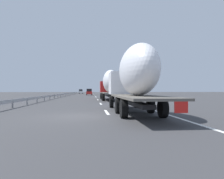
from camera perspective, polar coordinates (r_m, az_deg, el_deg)
The scene contains 21 objects.
ground_plane at distance 52.48m, azimuth -6.53°, elevation -1.88°, with size 260.00×260.00×0.00m, color #38383A.
lane_stripe_0 at distance 14.57m, azimuth -1.46°, elevation -6.21°, with size 3.20×0.20×0.01m, color white.
lane_stripe_1 at distance 23.58m, azimuth -3.11°, elevation -3.91°, with size 3.20×0.20×0.01m, color white.
lane_stripe_2 at distance 33.69m, azimuth -3.90°, elevation -2.80°, with size 3.20×0.20×0.01m, color white.
lane_stripe_3 at distance 46.06m, azimuth -4.40°, elevation -2.11°, with size 3.20×0.20×0.01m, color white.
lane_stripe_4 at distance 50.59m, azimuth -4.52°, elevation -1.94°, with size 3.20×0.20×0.01m, color white.
lane_stripe_5 at distance 63.90m, azimuth -4.78°, elevation -1.58°, with size 3.20×0.20×0.01m, color white.
lane_stripe_6 at distance 66.58m, azimuth -4.82°, elevation -1.52°, with size 3.20×0.20×0.01m, color white.
lane_stripe_7 at distance 82.20m, azimuth -4.99°, elevation -1.27°, with size 3.20×0.20×0.01m, color white.
lane_stripe_8 at distance 88.87m, azimuth -5.05°, elevation -1.19°, with size 3.20×0.20×0.01m, color white.
edge_line_right at distance 57.67m, azimuth -0.99°, elevation -1.73°, with size 110.00×0.20×0.01m, color white.
truck_lead at distance 32.46m, azimuth -0.65°, elevation 1.59°, with size 13.68×2.55×4.56m.
truck_trailing at distance 14.20m, azimuth 5.99°, elevation 3.42°, with size 12.66×2.55×4.34m.
car_white_van at distance 95.61m, azimuth -8.51°, elevation -0.54°, with size 4.52×1.77×1.97m.
car_red_compact at distance 67.00m, azimuth -6.24°, elevation -0.67°, with size 4.33×1.86×2.00m.
road_sign at distance 56.24m, azimuth 0.36°, elevation 0.34°, with size 0.10×0.90×2.98m.
tree_0 at distance 78.55m, azimuth 1.12°, elevation 1.94°, with size 3.84×3.84×7.15m.
tree_1 at distance 61.71m, azimuth 5.81°, elevation 2.11°, with size 2.57×2.57×6.60m.
tree_2 at distance 68.74m, azimuth 4.38°, elevation 1.68°, with size 3.81×3.81×6.09m.
tree_3 at distance 102.74m, azimuth -0.11°, elevation 1.09°, with size 2.78×2.78×6.05m.
guardrail_median at distance 55.86m, azimuth -12.66°, elevation -1.18°, with size 94.00×0.10×0.76m.
Camera 1 is at (-12.45, -0.72, 1.53)m, focal length 33.46 mm.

